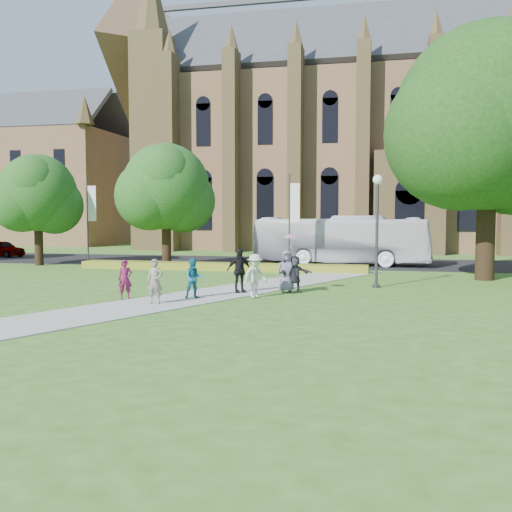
% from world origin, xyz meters
% --- Properties ---
extents(ground, '(160.00, 160.00, 0.00)m').
position_xyz_m(ground, '(0.00, 0.00, 0.00)').
color(ground, '#33641E').
rests_on(ground, ground).
extents(road, '(160.00, 10.00, 0.02)m').
position_xyz_m(road, '(0.00, 20.00, 0.01)').
color(road, black).
rests_on(road, ground).
extents(footpath, '(15.58, 28.54, 0.04)m').
position_xyz_m(footpath, '(0.00, 1.00, 0.02)').
color(footpath, '#B2B2A8').
rests_on(footpath, ground).
extents(flower_hedge, '(18.00, 1.40, 0.45)m').
position_xyz_m(flower_hedge, '(-2.00, 13.20, 0.23)').
color(flower_hedge, gold).
rests_on(flower_hedge, ground).
extents(cathedral, '(52.60, 18.25, 28.00)m').
position_xyz_m(cathedral, '(10.00, 39.73, 12.98)').
color(cathedral, brown).
rests_on(cathedral, ground).
extents(building_west, '(22.00, 14.00, 18.30)m').
position_xyz_m(building_west, '(-34.00, 42.00, 9.21)').
color(building_west, brown).
rests_on(building_west, ground).
extents(streetlamp, '(0.44, 0.44, 5.24)m').
position_xyz_m(streetlamp, '(7.50, 6.50, 3.30)').
color(streetlamp, '#38383D').
rests_on(streetlamp, ground).
extents(large_tree, '(9.60, 9.60, 13.20)m').
position_xyz_m(large_tree, '(13.00, 11.00, 8.37)').
color(large_tree, '#332114').
rests_on(large_tree, ground).
extents(street_tree_0, '(5.20, 5.20, 7.50)m').
position_xyz_m(street_tree_0, '(-15.00, 14.00, 4.87)').
color(street_tree_0, '#332114').
rests_on(street_tree_0, ground).
extents(street_tree_1, '(5.60, 5.60, 8.05)m').
position_xyz_m(street_tree_1, '(-6.00, 14.50, 5.22)').
color(street_tree_1, '#332114').
rests_on(street_tree_1, ground).
extents(banner_pole_0, '(0.70, 0.10, 6.00)m').
position_xyz_m(banner_pole_0, '(2.11, 15.20, 3.39)').
color(banner_pole_0, '#38383D').
rests_on(banner_pole_0, ground).
extents(banner_pole_1, '(0.70, 0.10, 6.00)m').
position_xyz_m(banner_pole_1, '(-11.89, 15.20, 3.39)').
color(banner_pole_1, '#38383D').
rests_on(banner_pole_1, ground).
extents(tour_coach, '(12.27, 4.17, 3.35)m').
position_xyz_m(tour_coach, '(5.01, 18.77, 1.70)').
color(tour_coach, white).
rests_on(tour_coach, road).
extents(car_0, '(4.16, 2.42, 1.33)m').
position_xyz_m(car_0, '(-22.58, 20.47, 0.68)').
color(car_0, gray).
rests_on(car_0, road).
extents(pedestrian_0, '(0.68, 0.60, 1.55)m').
position_xyz_m(pedestrian_0, '(-2.27, 0.44, 0.82)').
color(pedestrian_0, maroon).
rests_on(pedestrian_0, footpath).
extents(pedestrian_1, '(0.97, 0.90, 1.60)m').
position_xyz_m(pedestrian_1, '(0.37, 1.15, 0.84)').
color(pedestrian_1, '#19607F').
rests_on(pedestrian_1, footpath).
extents(pedestrian_2, '(1.23, 1.28, 1.75)m').
position_xyz_m(pedestrian_2, '(2.72, 1.96, 0.92)').
color(pedestrian_2, silver).
rests_on(pedestrian_2, footpath).
extents(pedestrian_3, '(1.18, 1.04, 1.92)m').
position_xyz_m(pedestrian_3, '(1.74, 3.19, 1.00)').
color(pedestrian_3, black).
rests_on(pedestrian_3, footpath).
extents(pedestrian_4, '(1.02, 0.82, 1.81)m').
position_xyz_m(pedestrian_4, '(3.71, 3.83, 0.95)').
color(pedestrian_4, slate).
rests_on(pedestrian_4, footpath).
extents(pedestrian_5, '(1.54, 1.01, 1.59)m').
position_xyz_m(pedestrian_5, '(4.07, 3.87, 0.83)').
color(pedestrian_5, '#2C2A33').
rests_on(pedestrian_5, footpath).
extents(pedestrian_6, '(0.66, 0.47, 1.69)m').
position_xyz_m(pedestrian_6, '(-0.58, -0.56, 0.88)').
color(pedestrian_6, gray).
rests_on(pedestrian_6, footpath).
extents(parasol, '(0.90, 0.90, 0.61)m').
position_xyz_m(parasol, '(3.89, 3.93, 2.16)').
color(parasol, '#ECA7B1').
rests_on(parasol, pedestrian_4).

